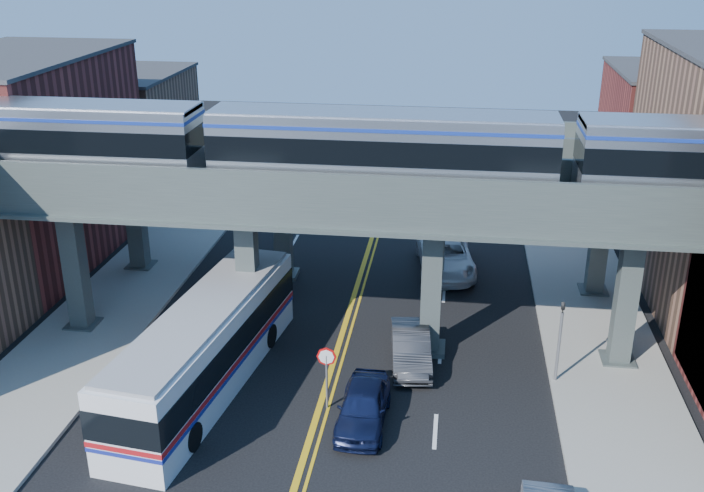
{
  "coord_description": "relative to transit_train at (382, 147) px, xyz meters",
  "views": [
    {
      "loc": [
        4.72,
        -22.4,
        17.05
      ],
      "look_at": [
        0.59,
        8.01,
        4.76
      ],
      "focal_mm": 40.0,
      "sensor_mm": 36.0,
      "label": 1
    }
  ],
  "objects": [
    {
      "name": "traffic_signal",
      "position": [
        7.42,
        -2.0,
        -6.79
      ],
      "size": [
        0.15,
        0.18,
        4.1
      ],
      "color": "slate",
      "rests_on": "ground"
    },
    {
      "name": "sidewalk_west",
      "position": [
        -13.28,
        2.0,
        -9.01
      ],
      "size": [
        5.0,
        70.0,
        0.16
      ],
      "primitive_type": "cube",
      "color": "gray",
      "rests_on": "ground"
    },
    {
      "name": "elevated_viaduct_far",
      "position": [
        -1.78,
        7.0,
        -2.62
      ],
      "size": [
        52.0,
        3.6,
        7.4
      ],
      "color": "#3F4947",
      "rests_on": "ground"
    },
    {
      "name": "car_lane_c",
      "position": [
        2.7,
        8.91,
        -8.24
      ],
      "size": [
        3.53,
        6.42,
        1.7
      ],
      "primitive_type": "imported",
      "rotation": [
        0.0,
        0.0,
        0.12
      ],
      "color": "silver",
      "rests_on": "ground"
    },
    {
      "name": "building_east_c",
      "position": [
        16.72,
        21.0,
        -4.59
      ],
      "size": [
        8.0,
        10.0,
        9.0
      ],
      "primitive_type": "cube",
      "color": "maroon",
      "rests_on": "ground"
    },
    {
      "name": "elevated_viaduct_near",
      "position": [
        -1.78,
        0.0,
        -2.62
      ],
      "size": [
        52.0,
        3.6,
        7.4
      ],
      "color": "#3F4947",
      "rests_on": "ground"
    },
    {
      "name": "car_lane_b",
      "position": [
        1.48,
        -1.22,
        -8.34
      ],
      "size": [
        2.1,
        4.71,
        1.5
      ],
      "primitive_type": "imported",
      "rotation": [
        0.0,
        0.0,
        0.11
      ],
      "color": "#2E2E30",
      "rests_on": "ground"
    },
    {
      "name": "stop_sign",
      "position": [
        -1.48,
        -5.0,
        -7.33
      ],
      "size": [
        0.76,
        0.09,
        2.63
      ],
      "color": "slate",
      "rests_on": "ground"
    },
    {
      "name": "transit_bus",
      "position": [
        -6.53,
        -4.01,
        -7.39
      ],
      "size": [
        4.46,
        13.14,
        3.32
      ],
      "rotation": [
        0.0,
        0.0,
        1.44
      ],
      "color": "silver",
      "rests_on": "ground"
    },
    {
      "name": "ground",
      "position": [
        -1.78,
        -8.0,
        -9.09
      ],
      "size": [
        120.0,
        120.0,
        0.0
      ],
      "primitive_type": "plane",
      "color": "black",
      "rests_on": "ground"
    },
    {
      "name": "building_west_b",
      "position": [
        -20.28,
        8.0,
        -3.59
      ],
      "size": [
        8.0,
        14.0,
        11.0
      ],
      "primitive_type": "cube",
      "color": "maroon",
      "rests_on": "ground"
    },
    {
      "name": "building_west_c",
      "position": [
        -20.28,
        21.0,
        -5.09
      ],
      "size": [
        8.0,
        10.0,
        8.0
      ],
      "primitive_type": "cube",
      "color": "#865D45",
      "rests_on": "ground"
    },
    {
      "name": "sidewalk_east",
      "position": [
        9.72,
        2.0,
        -9.01
      ],
      "size": [
        5.0,
        70.0,
        0.16
      ],
      "primitive_type": "cube",
      "color": "gray",
      "rests_on": "ground"
    },
    {
      "name": "transit_train",
      "position": [
        0.0,
        0.0,
        0.0
      ],
      "size": [
        42.89,
        2.68,
        3.12
      ],
      "color": "black",
      "rests_on": "elevated_viaduct_near"
    },
    {
      "name": "car_lane_d",
      "position": [
        2.71,
        18.96,
        -8.19
      ],
      "size": [
        3.08,
        6.4,
        1.8
      ],
      "primitive_type": "imported",
      "rotation": [
        0.0,
        0.0,
        -0.09
      ],
      "color": "#ACACB0",
      "rests_on": "ground"
    },
    {
      "name": "car_lane_a",
      "position": [
        0.02,
        -5.83,
        -8.34
      ],
      "size": [
        1.86,
        4.44,
        1.5
      ],
      "primitive_type": "imported",
      "rotation": [
        0.0,
        0.0,
        -0.02
      ],
      "color": "#0E1534",
      "rests_on": "ground"
    }
  ]
}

